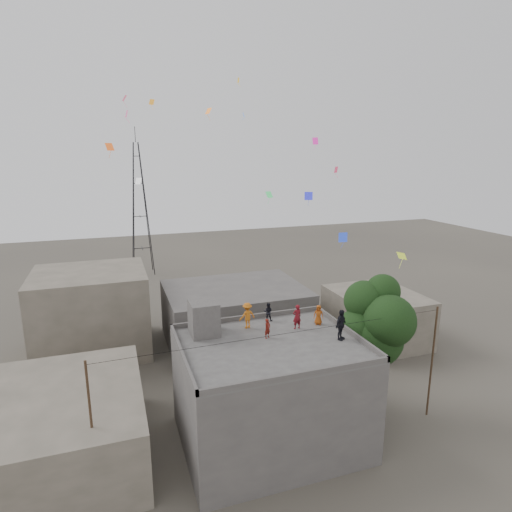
{
  "coord_description": "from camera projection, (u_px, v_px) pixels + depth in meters",
  "views": [
    {
      "loc": [
        -7.95,
        -20.62,
        16.43
      ],
      "look_at": [
        -0.25,
        1.77,
        10.79
      ],
      "focal_mm": 30.0,
      "sensor_mm": 36.0,
      "label": 1
    }
  ],
  "objects": [
    {
      "name": "ground",
      "position": [
        270.0,
        439.0,
        25.29
      ],
      "size": [
        140.0,
        140.0,
        0.0
      ],
      "primitive_type": "plane",
      "color": "#454039",
      "rests_on": "ground"
    },
    {
      "name": "person_red_child",
      "position": [
        268.0,
        328.0,
        24.54
      ],
      "size": [
        0.51,
        0.45,
        1.16
      ],
      "primitive_type": "imported",
      "rotation": [
        0.0,
        0.0,
        0.51
      ],
      "color": "#63160F",
      "rests_on": "main_building"
    },
    {
      "name": "neighbor_north",
      "position": [
        235.0,
        314.0,
        38.22
      ],
      "size": [
        12.0,
        9.0,
        5.0
      ],
      "primitive_type": "cube",
      "color": "#4C4947",
      "rests_on": "ground"
    },
    {
      "name": "person_dark_child",
      "position": [
        268.0,
        312.0,
        27.12
      ],
      "size": [
        0.71,
        0.66,
        1.18
      ],
      "primitive_type": "imported",
      "rotation": [
        0.0,
        0.0,
        2.67
      ],
      "color": "black",
      "rests_on": "main_building"
    },
    {
      "name": "stair_head_box",
      "position": [
        204.0,
        318.0,
        25.02
      ],
      "size": [
        1.6,
        1.8,
        2.0
      ],
      "primitive_type": "cube",
      "color": "#4C4947",
      "rests_on": "main_building"
    },
    {
      "name": "neighbor_northwest",
      "position": [
        92.0,
        312.0,
        36.03
      ],
      "size": [
        9.0,
        8.0,
        7.0
      ],
      "primitive_type": "cube",
      "color": "#5E574A",
      "rests_on": "ground"
    },
    {
      "name": "parapet",
      "position": [
        270.0,
        342.0,
        23.84
      ],
      "size": [
        10.0,
        8.0,
        0.3
      ],
      "color": "#4C4947",
      "rests_on": "main_building"
    },
    {
      "name": "utility_line",
      "position": [
        287.0,
        390.0,
        23.41
      ],
      "size": [
        20.12,
        0.62,
        7.4
      ],
      "color": "black",
      "rests_on": "ground"
    },
    {
      "name": "transmission_tower",
      "position": [
        140.0,
        209.0,
        58.71
      ],
      "size": [
        2.97,
        2.97,
        20.01
      ],
      "color": "black",
      "rests_on": "ground"
    },
    {
      "name": "kites",
      "position": [
        260.0,
        166.0,
        27.82
      ],
      "size": [
        16.96,
        16.15,
        12.12
      ],
      "color": "#DE5417",
      "rests_on": "ground"
    },
    {
      "name": "person_dark_adult",
      "position": [
        341.0,
        325.0,
        24.26
      ],
      "size": [
        1.12,
        0.94,
        1.8
      ],
      "primitive_type": "imported",
      "rotation": [
        0.0,
        0.0,
        0.57
      ],
      "color": "black",
      "rests_on": "main_building"
    },
    {
      "name": "main_building",
      "position": [
        270.0,
        393.0,
        24.58
      ],
      "size": [
        10.0,
        8.0,
        6.1
      ],
      "color": "#4C4947",
      "rests_on": "ground"
    },
    {
      "name": "person_orange_adult",
      "position": [
        247.0,
        315.0,
        25.94
      ],
      "size": [
        1.13,
        0.78,
        1.6
      ],
      "primitive_type": "imported",
      "rotation": [
        0.0,
        0.0,
        -2.96
      ],
      "color": "#C56516",
      "rests_on": "main_building"
    },
    {
      "name": "person_red_adult",
      "position": [
        297.0,
        317.0,
        25.83
      ],
      "size": [
        0.59,
        0.42,
        1.53
      ],
      "primitive_type": "imported",
      "rotation": [
        0.0,
        0.0,
        3.24
      ],
      "color": "maroon",
      "rests_on": "main_building"
    },
    {
      "name": "neighbor_east",
      "position": [
        376.0,
        317.0,
        38.41
      ],
      "size": [
        7.0,
        8.0,
        4.4
      ],
      "primitive_type": "cube",
      "color": "#5E574A",
      "rests_on": "ground"
    },
    {
      "name": "tree",
      "position": [
        377.0,
        324.0,
        26.75
      ],
      "size": [
        4.9,
        4.6,
        9.1
      ],
      "color": "black",
      "rests_on": "ground"
    },
    {
      "name": "person_orange_child",
      "position": [
        318.0,
        315.0,
        26.51
      ],
      "size": [
        0.72,
        0.61,
        1.25
      ],
      "primitive_type": "imported",
      "rotation": [
        0.0,
        0.0,
        -0.4
      ],
      "color": "#A04612",
      "rests_on": "main_building"
    },
    {
      "name": "neighbor_west",
      "position": [
        67.0,
        427.0,
        23.18
      ],
      "size": [
        8.0,
        10.0,
        4.0
      ],
      "primitive_type": "cube",
      "color": "#5E574A",
      "rests_on": "ground"
    }
  ]
}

